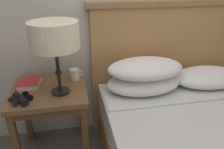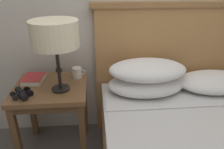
{
  "view_description": "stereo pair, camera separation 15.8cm",
  "coord_description": "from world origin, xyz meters",
  "px_view_note": "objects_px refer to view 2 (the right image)",
  "views": [
    {
      "loc": [
        -0.5,
        -0.69,
        1.37
      ],
      "look_at": [
        -0.22,
        0.72,
        0.71
      ],
      "focal_mm": 35.0,
      "sensor_mm": 36.0,
      "label": 1
    },
    {
      "loc": [
        -0.34,
        -0.71,
        1.37
      ],
      "look_at": [
        -0.22,
        0.72,
        0.71
      ],
      "focal_mm": 35.0,
      "sensor_mm": 36.0,
      "label": 2
    }
  ],
  "objects_px": {
    "table_lamp": "(55,35)",
    "book_on_nightstand": "(33,79)",
    "nightstand": "(52,96)",
    "binoculars_pair": "(21,94)",
    "coffee_mug": "(77,73)"
  },
  "relations": [
    {
      "from": "table_lamp",
      "to": "binoculars_pair",
      "type": "height_order",
      "value": "table_lamp"
    },
    {
      "from": "book_on_nightstand",
      "to": "nightstand",
      "type": "bearing_deg",
      "value": -32.39
    },
    {
      "from": "nightstand",
      "to": "table_lamp",
      "type": "bearing_deg",
      "value": -35.3
    },
    {
      "from": "coffee_mug",
      "to": "book_on_nightstand",
      "type": "bearing_deg",
      "value": -172.86
    },
    {
      "from": "nightstand",
      "to": "binoculars_pair",
      "type": "height_order",
      "value": "binoculars_pair"
    },
    {
      "from": "nightstand",
      "to": "table_lamp",
      "type": "height_order",
      "value": "table_lamp"
    },
    {
      "from": "table_lamp",
      "to": "book_on_nightstand",
      "type": "distance_m",
      "value": 0.47
    },
    {
      "from": "binoculars_pair",
      "to": "coffee_mug",
      "type": "distance_m",
      "value": 0.46
    },
    {
      "from": "nightstand",
      "to": "table_lamp",
      "type": "xyz_separation_m",
      "value": [
        0.09,
        -0.06,
        0.49
      ]
    },
    {
      "from": "binoculars_pair",
      "to": "book_on_nightstand",
      "type": "bearing_deg",
      "value": 84.68
    },
    {
      "from": "coffee_mug",
      "to": "binoculars_pair",
      "type": "bearing_deg",
      "value": -142.84
    },
    {
      "from": "table_lamp",
      "to": "book_on_nightstand",
      "type": "relative_size",
      "value": 2.59
    },
    {
      "from": "table_lamp",
      "to": "book_on_nightstand",
      "type": "height_order",
      "value": "table_lamp"
    },
    {
      "from": "nightstand",
      "to": "book_on_nightstand",
      "type": "bearing_deg",
      "value": 147.61
    },
    {
      "from": "table_lamp",
      "to": "binoculars_pair",
      "type": "relative_size",
      "value": 3.17
    }
  ]
}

